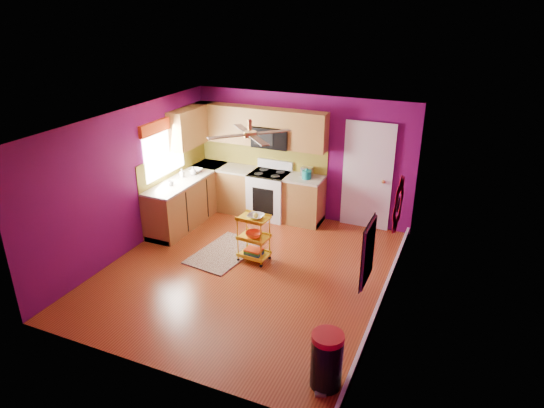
% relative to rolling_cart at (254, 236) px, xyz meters
% --- Properties ---
extents(ground, '(5.00, 5.00, 0.00)m').
position_rel_rolling_cart_xyz_m(ground, '(0.05, -0.38, -0.46)').
color(ground, maroon).
rests_on(ground, ground).
extents(room_envelope, '(4.54, 5.04, 2.52)m').
position_rel_rolling_cart_xyz_m(room_envelope, '(0.07, -0.38, 1.17)').
color(room_envelope, '#620B51').
rests_on(room_envelope, ground).
extents(lower_cabinets, '(2.81, 2.31, 0.94)m').
position_rel_rolling_cart_xyz_m(lower_cabinets, '(-1.30, 1.44, -0.03)').
color(lower_cabinets, brown).
rests_on(lower_cabinets, ground).
extents(electric_range, '(0.76, 0.66, 1.13)m').
position_rel_rolling_cart_xyz_m(electric_range, '(-0.50, 1.79, 0.02)').
color(electric_range, white).
rests_on(electric_range, ground).
extents(upper_cabinetry, '(2.80, 2.30, 1.26)m').
position_rel_rolling_cart_xyz_m(upper_cabinetry, '(-1.19, 1.79, 1.33)').
color(upper_cabinetry, brown).
rests_on(upper_cabinetry, ground).
extents(left_window, '(0.08, 1.35, 1.08)m').
position_rel_rolling_cart_xyz_m(left_window, '(-2.17, 0.67, 1.27)').
color(left_window, white).
rests_on(left_window, ground).
extents(panel_door, '(0.95, 0.11, 2.15)m').
position_rel_rolling_cart_xyz_m(panel_door, '(1.40, 2.09, 0.56)').
color(panel_door, white).
rests_on(panel_door, ground).
extents(right_wall_art, '(0.04, 2.74, 1.04)m').
position_rel_rolling_cart_xyz_m(right_wall_art, '(2.28, -0.72, 0.98)').
color(right_wall_art, black).
rests_on(right_wall_art, ground).
extents(ceiling_fan, '(1.01, 1.01, 0.26)m').
position_rel_rolling_cart_xyz_m(ceiling_fan, '(0.05, -0.18, 1.83)').
color(ceiling_fan, '#BF8C3F').
rests_on(ceiling_fan, ground).
extents(shag_rug, '(1.00, 1.46, 0.02)m').
position_rel_rolling_cart_xyz_m(shag_rug, '(-0.60, 0.02, -0.45)').
color(shag_rug, black).
rests_on(shag_rug, ground).
extents(rolling_cart, '(0.52, 0.40, 0.90)m').
position_rel_rolling_cart_xyz_m(rolling_cart, '(0.00, 0.00, 0.00)').
color(rolling_cart, yellow).
rests_on(rolling_cart, ground).
extents(trash_can, '(0.49, 0.49, 0.71)m').
position_rel_rolling_cart_xyz_m(trash_can, '(2.01, -2.30, -0.11)').
color(trash_can, black).
rests_on(trash_can, ground).
extents(teal_kettle, '(0.18, 0.18, 0.21)m').
position_rel_rolling_cart_xyz_m(teal_kettle, '(0.29, 1.79, 0.56)').
color(teal_kettle, '#128783').
rests_on(teal_kettle, lower_cabinets).
extents(toaster, '(0.22, 0.15, 0.18)m').
position_rel_rolling_cart_xyz_m(toaster, '(0.23, 1.94, 0.57)').
color(toaster, beige).
rests_on(toaster, lower_cabinets).
extents(soap_bottle_a, '(0.08, 0.08, 0.17)m').
position_rel_rolling_cart_xyz_m(soap_bottle_a, '(-1.98, 0.90, 0.56)').
color(soap_bottle_a, '#EA3F72').
rests_on(soap_bottle_a, lower_cabinets).
extents(soap_bottle_b, '(0.13, 0.13, 0.17)m').
position_rel_rolling_cart_xyz_m(soap_bottle_b, '(-1.84, 1.09, 0.56)').
color(soap_bottle_b, white).
rests_on(soap_bottle_b, lower_cabinets).
extents(counter_dish, '(0.26, 0.26, 0.06)m').
position_rel_rolling_cart_xyz_m(counter_dish, '(-1.90, 1.26, 0.51)').
color(counter_dish, white).
rests_on(counter_dish, lower_cabinets).
extents(counter_cup, '(0.12, 0.12, 0.09)m').
position_rel_rolling_cart_xyz_m(counter_cup, '(-1.91, 0.42, 0.52)').
color(counter_cup, white).
rests_on(counter_cup, lower_cabinets).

